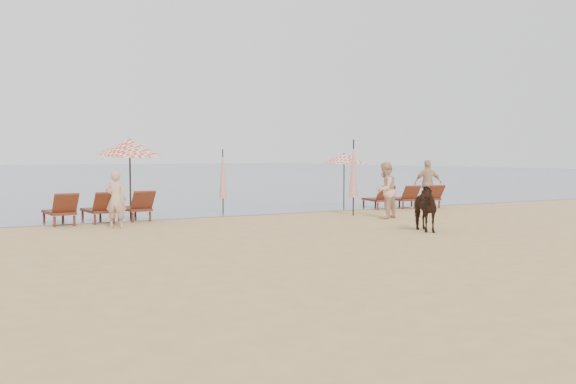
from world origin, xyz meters
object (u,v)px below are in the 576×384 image
at_px(lounger_cluster_right, 404,197).
at_px(beachgoer_left, 116,199).
at_px(cow, 421,208).
at_px(umbrella_open_left_b, 130,147).
at_px(umbrella_open_right, 344,159).
at_px(beachgoer_right_a, 385,190).
at_px(lounger_cluster_left, 100,208).
at_px(beachgoer_right_b, 428,184).
at_px(umbrella_closed_right, 353,169).
at_px(umbrella_closed_left, 223,174).

relative_size(lounger_cluster_right, beachgoer_left, 1.85).
bearing_deg(lounger_cluster_right, cow, -116.14).
xyz_separation_m(umbrella_open_left_b, beachgoer_left, (-1.17, -2.77, -1.52)).
distance_m(umbrella_open_right, beachgoer_right_a, 4.05).
relative_size(lounger_cluster_left, beachgoer_right_b, 1.65).
distance_m(lounger_cluster_right, beachgoer_right_a, 4.42).
xyz_separation_m(lounger_cluster_right, umbrella_open_right, (-2.28, 0.84, 1.52)).
bearing_deg(umbrella_closed_right, beachgoer_left, 179.20).
bearing_deg(beachgoer_left, lounger_cluster_right, -138.94).
distance_m(umbrella_closed_left, beachgoer_left, 5.20).
bearing_deg(beachgoer_right_a, umbrella_closed_left, -67.72).
height_order(umbrella_closed_left, cow, umbrella_closed_left).
bearing_deg(lounger_cluster_left, beachgoer_right_b, -4.97).
bearing_deg(umbrella_closed_right, lounger_cluster_left, 167.94).
xyz_separation_m(lounger_cluster_left, umbrella_closed_left, (4.52, 1.01, 0.95)).
bearing_deg(cow, lounger_cluster_left, 157.42).
height_order(lounger_cluster_right, umbrella_open_right, umbrella_open_right).
bearing_deg(umbrella_open_right, umbrella_closed_right, -140.15).
distance_m(lounger_cluster_left, umbrella_closed_right, 8.45).
distance_m(umbrella_closed_left, beachgoer_right_b, 8.48).
distance_m(umbrella_open_left_b, cow, 9.74).
relative_size(lounger_cluster_right, umbrella_open_left_b, 1.13).
bearing_deg(umbrella_closed_left, cow, -70.33).
xyz_separation_m(umbrella_open_right, cow, (-2.28, -7.10, -1.31)).
relative_size(umbrella_closed_left, cow, 1.51).
bearing_deg(umbrella_closed_left, lounger_cluster_left, -167.42).
distance_m(umbrella_open_right, beachgoer_right_b, 3.70).
bearing_deg(beachgoer_right_a, umbrella_open_right, -125.84).
bearing_deg(beachgoer_left, cow, 179.84).
relative_size(umbrella_open_left_b, umbrella_closed_right, 1.04).
height_order(lounger_cluster_left, umbrella_open_right, umbrella_open_right).
xyz_separation_m(umbrella_closed_left, umbrella_closed_right, (3.67, -2.76, 0.20)).
bearing_deg(umbrella_closed_right, beachgoer_right_a, -77.19).
bearing_deg(beachgoer_right_b, umbrella_closed_left, 17.14).
relative_size(lounger_cluster_left, lounger_cluster_right, 1.02).
xyz_separation_m(umbrella_closed_right, cow, (-1.02, -4.66, -0.97)).
xyz_separation_m(umbrella_closed_left, beachgoer_right_a, (3.98, -4.12, -0.48)).
xyz_separation_m(beachgoer_right_a, beachgoer_right_b, (4.40, 2.90, 0.02)).
bearing_deg(cow, beachgoer_right_b, 66.49).
bearing_deg(beachgoer_left, umbrella_closed_left, -115.40).
xyz_separation_m(lounger_cluster_left, beachgoer_right_b, (12.90, -0.21, 0.49)).
xyz_separation_m(lounger_cluster_right, beachgoer_right_a, (-3.24, -2.96, 0.50)).
bearing_deg(beachgoer_right_b, beachgoer_right_a, 58.80).
relative_size(cow, beachgoer_right_a, 0.81).
xyz_separation_m(umbrella_open_right, umbrella_closed_left, (-4.93, 0.32, -0.55)).
bearing_deg(umbrella_open_left_b, umbrella_open_right, -27.69).
xyz_separation_m(lounger_cluster_left, beachgoer_left, (0.08, -1.64, 0.37)).
bearing_deg(beachgoer_right_b, umbrella_open_right, 10.86).
xyz_separation_m(umbrella_closed_right, beachgoer_right_a, (0.31, -1.36, -0.68)).
distance_m(umbrella_open_left_b, umbrella_open_right, 8.22).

